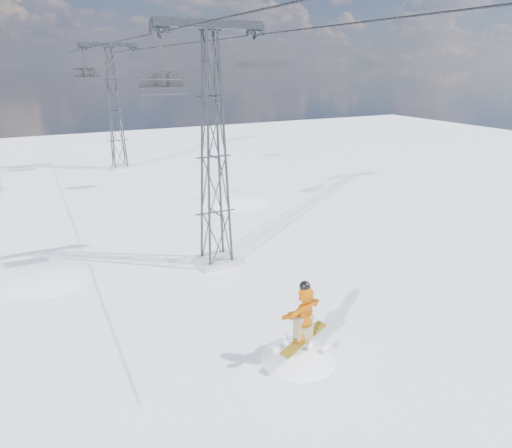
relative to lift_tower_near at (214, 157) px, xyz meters
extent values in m
plane|color=white|center=(-0.80, -8.00, -5.47)|extent=(120.00, 120.00, 0.00)
sphere|color=white|center=(-7.80, 2.00, -13.12)|extent=(16.00, 16.00, 16.00)
sphere|color=white|center=(5.20, 10.00, -14.97)|extent=(20.00, 20.00, 20.00)
cube|color=#999999|center=(0.00, 0.00, -5.32)|extent=(1.80, 1.80, 0.30)
cube|color=#2A2D31|center=(0.00, 0.00, 5.78)|extent=(5.00, 0.35, 0.35)
cube|color=#2A2D31|center=(-2.20, 0.00, 5.58)|extent=(0.80, 0.25, 0.50)
cube|color=#2A2D31|center=(2.20, 0.00, 5.58)|extent=(0.80, 0.25, 0.50)
cube|color=#999999|center=(0.00, 25.00, -5.32)|extent=(1.80, 1.80, 0.30)
cube|color=#2A2D31|center=(0.00, 25.00, 5.78)|extent=(5.00, 0.35, 0.35)
cube|color=#2A2D31|center=(-2.20, 25.00, 5.58)|extent=(0.80, 0.25, 0.50)
cube|color=#2A2D31|center=(2.20, 25.00, 5.58)|extent=(0.80, 0.25, 0.50)
cylinder|color=black|center=(-2.20, 11.50, 5.38)|extent=(0.06, 51.00, 0.06)
cylinder|color=black|center=(2.20, 11.50, 5.38)|extent=(0.06, 51.00, 0.06)
sphere|color=white|center=(-0.46, -8.64, -7.22)|extent=(4.40, 4.40, 4.40)
cube|color=#BA9518|center=(-0.46, -8.94, -4.53)|extent=(2.01, 0.96, 0.45)
imported|color=orange|center=(-0.46, -8.94, -3.53)|extent=(1.89, 1.12, 1.94)
cube|color=#7E6E4E|center=(-0.46, -8.94, -4.06)|extent=(0.65, 0.57, 0.89)
sphere|color=black|center=(-0.46, -8.94, -2.58)|extent=(0.36, 0.36, 0.36)
cylinder|color=black|center=(-2.20, 0.00, 4.28)|extent=(0.08, 0.08, 2.21)
cube|color=black|center=(-2.20, 0.00, 3.17)|extent=(2.01, 0.45, 0.08)
cube|color=black|center=(-2.20, 0.23, 3.47)|extent=(2.01, 0.06, 0.55)
cylinder|color=black|center=(-2.20, -0.25, 2.92)|extent=(2.01, 0.06, 0.06)
cylinder|color=black|center=(-2.20, -0.30, 3.52)|extent=(2.01, 0.05, 0.05)
cylinder|color=black|center=(2.20, 14.69, 4.22)|extent=(0.08, 0.08, 2.32)
cube|color=black|center=(2.20, 14.69, 3.06)|extent=(2.11, 0.47, 0.08)
cube|color=black|center=(2.20, 14.92, 3.38)|extent=(2.11, 0.06, 0.58)
cylinder|color=black|center=(2.20, 14.43, 2.80)|extent=(2.11, 0.06, 0.06)
cylinder|color=black|center=(2.20, 14.37, 3.43)|extent=(2.11, 0.05, 0.05)
cylinder|color=black|center=(-2.20, 25.45, 4.33)|extent=(0.08, 0.08, 2.10)
cube|color=black|center=(-2.20, 25.45, 3.28)|extent=(1.91, 0.43, 0.08)
cube|color=black|center=(-2.20, 25.66, 3.57)|extent=(1.91, 0.06, 0.53)
cylinder|color=black|center=(-2.20, 25.22, 3.04)|extent=(1.91, 0.06, 0.06)
cylinder|color=black|center=(-2.20, 25.17, 3.62)|extent=(1.91, 0.05, 0.05)
cylinder|color=black|center=(-2.20, 24.26, 4.21)|extent=(0.09, 0.09, 2.35)
cube|color=black|center=(-2.20, 24.26, 3.04)|extent=(2.13, 0.48, 0.09)
cube|color=black|center=(-2.20, 24.50, 3.36)|extent=(2.13, 0.06, 0.59)
cylinder|color=black|center=(-2.20, 24.00, 2.77)|extent=(2.13, 0.06, 0.06)
cylinder|color=black|center=(-2.20, 23.94, 3.41)|extent=(2.13, 0.05, 0.05)
camera|label=1|loc=(-7.74, -19.91, 4.14)|focal=32.00mm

